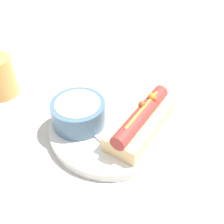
{
  "coord_description": "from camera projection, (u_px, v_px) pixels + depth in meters",
  "views": [
    {
      "loc": [
        -0.29,
        -0.25,
        0.39
      ],
      "look_at": [
        0.0,
        0.0,
        0.05
      ],
      "focal_mm": 42.0,
      "sensor_mm": 36.0,
      "label": 1
    }
  ],
  "objects": [
    {
      "name": "ground_plane",
      "position": [
        112.0,
        130.0,
        0.54
      ],
      "size": [
        4.0,
        4.0,
        0.0
      ],
      "primitive_type": "plane",
      "color": "#BCB7AD"
    },
    {
      "name": "dinner_plate",
      "position": [
        112.0,
        127.0,
        0.54
      ],
      "size": [
        0.25,
        0.25,
        0.02
      ],
      "color": "white",
      "rests_on": "ground_plane"
    },
    {
      "name": "hot_dog",
      "position": [
        141.0,
        121.0,
        0.5
      ],
      "size": [
        0.18,
        0.09,
        0.06
      ],
      "rotation": [
        0.0,
        0.0,
        0.14
      ],
      "color": "#E5C17F",
      "rests_on": "dinner_plate"
    },
    {
      "name": "soup_bowl",
      "position": [
        78.0,
        112.0,
        0.52
      ],
      "size": [
        0.11,
        0.11,
        0.05
      ],
      "color": "slate",
      "rests_on": "dinner_plate"
    },
    {
      "name": "spoon",
      "position": [
        82.0,
        123.0,
        0.53
      ],
      "size": [
        0.04,
        0.15,
        0.01
      ],
      "rotation": [
        0.0,
        0.0,
        1.44
      ],
      "color": "#B7B7BC",
      "rests_on": "dinner_plate"
    }
  ]
}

